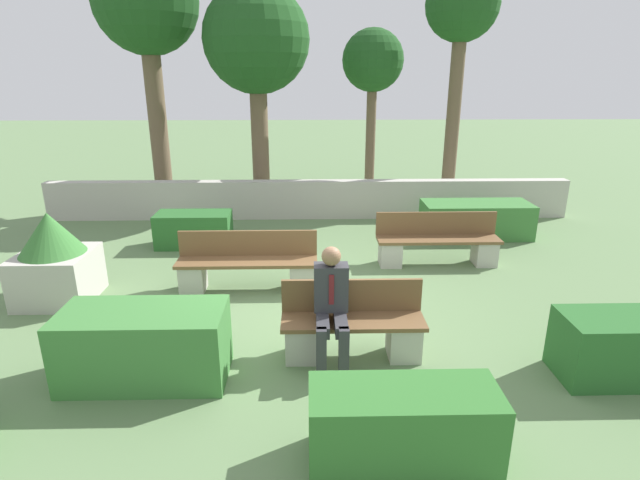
{
  "coord_description": "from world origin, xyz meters",
  "views": [
    {
      "loc": [
        -0.02,
        -6.22,
        3.15
      ],
      "look_at": [
        0.15,
        0.5,
        0.9
      ],
      "focal_mm": 28.0,
      "sensor_mm": 36.0,
      "label": 1
    }
  ],
  "objects_px": {
    "tree_leftmost": "(146,7)",
    "tree_rightmost": "(462,14)",
    "bench_right_side": "(248,267)",
    "planter_corner_left": "(55,259)",
    "tree_center_right": "(373,64)",
    "person_seated_man": "(331,302)",
    "tree_center_left": "(256,43)",
    "bench_front": "(353,330)",
    "bench_left_side": "(437,244)"
  },
  "relations": [
    {
      "from": "person_seated_man",
      "to": "planter_corner_left",
      "type": "height_order",
      "value": "person_seated_man"
    },
    {
      "from": "planter_corner_left",
      "to": "tree_rightmost",
      "type": "bearing_deg",
      "value": 37.09
    },
    {
      "from": "bench_left_side",
      "to": "planter_corner_left",
      "type": "height_order",
      "value": "planter_corner_left"
    },
    {
      "from": "bench_front",
      "to": "bench_right_side",
      "type": "bearing_deg",
      "value": 126.52
    },
    {
      "from": "bench_left_side",
      "to": "person_seated_man",
      "type": "distance_m",
      "value": 3.67
    },
    {
      "from": "tree_center_left",
      "to": "tree_rightmost",
      "type": "distance_m",
      "value": 4.67
    },
    {
      "from": "bench_front",
      "to": "tree_center_left",
      "type": "bearing_deg",
      "value": 103.15
    },
    {
      "from": "bench_right_side",
      "to": "tree_center_right",
      "type": "height_order",
      "value": "tree_center_right"
    },
    {
      "from": "bench_front",
      "to": "tree_rightmost",
      "type": "height_order",
      "value": "tree_rightmost"
    },
    {
      "from": "person_seated_man",
      "to": "tree_center_right",
      "type": "relative_size",
      "value": 0.32
    },
    {
      "from": "planter_corner_left",
      "to": "tree_center_right",
      "type": "bearing_deg",
      "value": 49.34
    },
    {
      "from": "tree_leftmost",
      "to": "tree_rightmost",
      "type": "relative_size",
      "value": 1.08
    },
    {
      "from": "bench_left_side",
      "to": "planter_corner_left",
      "type": "relative_size",
      "value": 1.59
    },
    {
      "from": "bench_right_side",
      "to": "tree_leftmost",
      "type": "distance_m",
      "value": 7.37
    },
    {
      "from": "planter_corner_left",
      "to": "tree_rightmost",
      "type": "height_order",
      "value": "tree_rightmost"
    },
    {
      "from": "person_seated_man",
      "to": "tree_center_left",
      "type": "relative_size",
      "value": 0.27
    },
    {
      "from": "bench_right_side",
      "to": "planter_corner_left",
      "type": "distance_m",
      "value": 2.74
    },
    {
      "from": "bench_front",
      "to": "tree_center_right",
      "type": "height_order",
      "value": "tree_center_right"
    },
    {
      "from": "planter_corner_left",
      "to": "tree_center_right",
      "type": "distance_m",
      "value": 8.49
    },
    {
      "from": "bench_right_side",
      "to": "person_seated_man",
      "type": "relative_size",
      "value": 1.55
    },
    {
      "from": "person_seated_man",
      "to": "tree_leftmost",
      "type": "relative_size",
      "value": 0.23
    },
    {
      "from": "bench_front",
      "to": "person_seated_man",
      "type": "relative_size",
      "value": 1.21
    },
    {
      "from": "bench_left_side",
      "to": "person_seated_man",
      "type": "relative_size",
      "value": 1.54
    },
    {
      "from": "person_seated_man",
      "to": "planter_corner_left",
      "type": "xyz_separation_m",
      "value": [
        -3.89,
        1.76,
        -0.13
      ]
    },
    {
      "from": "bench_front",
      "to": "bench_left_side",
      "type": "height_order",
      "value": "same"
    },
    {
      "from": "tree_center_right",
      "to": "person_seated_man",
      "type": "bearing_deg",
      "value": -99.76
    },
    {
      "from": "planter_corner_left",
      "to": "tree_center_left",
      "type": "distance_m",
      "value": 6.81
    },
    {
      "from": "tree_rightmost",
      "to": "bench_right_side",
      "type": "bearing_deg",
      "value": -131.01
    },
    {
      "from": "bench_right_side",
      "to": "tree_center_right",
      "type": "xyz_separation_m",
      "value": [
        2.53,
        5.79,
        3.0
      ]
    },
    {
      "from": "person_seated_man",
      "to": "tree_center_left",
      "type": "distance_m",
      "value": 7.99
    },
    {
      "from": "tree_leftmost",
      "to": "tree_rightmost",
      "type": "bearing_deg",
      "value": -2.66
    },
    {
      "from": "tree_rightmost",
      "to": "tree_leftmost",
      "type": "bearing_deg",
      "value": 177.34
    },
    {
      "from": "bench_right_side",
      "to": "tree_center_left",
      "type": "relative_size",
      "value": 0.41
    },
    {
      "from": "bench_left_side",
      "to": "tree_leftmost",
      "type": "height_order",
      "value": "tree_leftmost"
    },
    {
      "from": "tree_center_left",
      "to": "tree_rightmost",
      "type": "relative_size",
      "value": 0.94
    },
    {
      "from": "bench_right_side",
      "to": "tree_rightmost",
      "type": "height_order",
      "value": "tree_rightmost"
    },
    {
      "from": "tree_leftmost",
      "to": "tree_center_left",
      "type": "bearing_deg",
      "value": -5.18
    },
    {
      "from": "tree_leftmost",
      "to": "tree_rightmost",
      "type": "height_order",
      "value": "tree_leftmost"
    },
    {
      "from": "person_seated_man",
      "to": "tree_center_right",
      "type": "xyz_separation_m",
      "value": [
        1.35,
        7.86,
        2.59
      ]
    },
    {
      "from": "person_seated_man",
      "to": "tree_center_right",
      "type": "distance_m",
      "value": 8.39
    },
    {
      "from": "tree_leftmost",
      "to": "tree_center_left",
      "type": "relative_size",
      "value": 1.15
    },
    {
      "from": "planter_corner_left",
      "to": "bench_left_side",
      "type": "bearing_deg",
      "value": 12.6
    },
    {
      "from": "bench_left_side",
      "to": "tree_center_right",
      "type": "relative_size",
      "value": 0.5
    },
    {
      "from": "person_seated_man",
      "to": "tree_leftmost",
      "type": "height_order",
      "value": "tree_leftmost"
    },
    {
      "from": "bench_right_side",
      "to": "planter_corner_left",
      "type": "relative_size",
      "value": 1.61
    },
    {
      "from": "bench_left_side",
      "to": "tree_leftmost",
      "type": "bearing_deg",
      "value": 141.84
    },
    {
      "from": "tree_leftmost",
      "to": "planter_corner_left",
      "type": "bearing_deg",
      "value": -89.96
    },
    {
      "from": "tree_center_right",
      "to": "tree_leftmost",
      "type": "bearing_deg",
      "value": -175.77
    },
    {
      "from": "tree_leftmost",
      "to": "tree_rightmost",
      "type": "distance_m",
      "value": 7.13
    },
    {
      "from": "tree_center_right",
      "to": "tree_rightmost",
      "type": "xyz_separation_m",
      "value": [
        1.88,
        -0.72,
        1.05
      ]
    }
  ]
}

